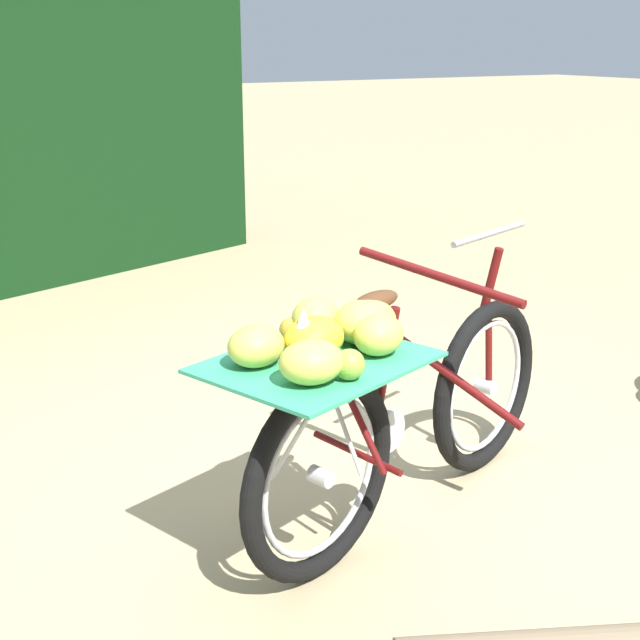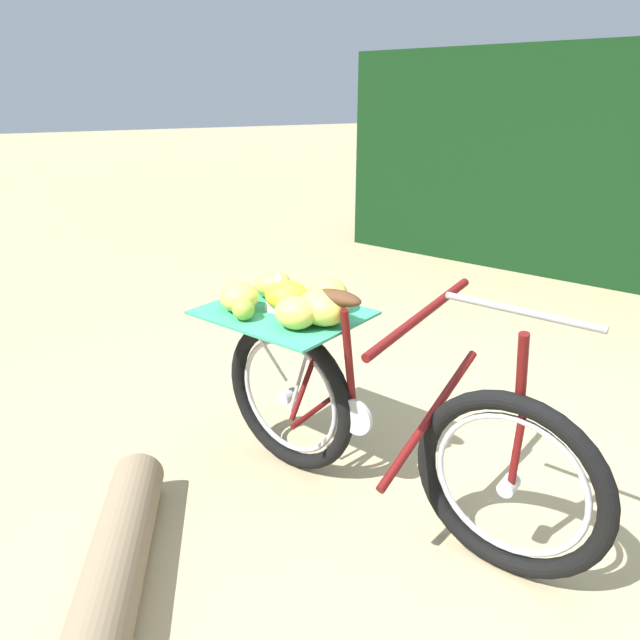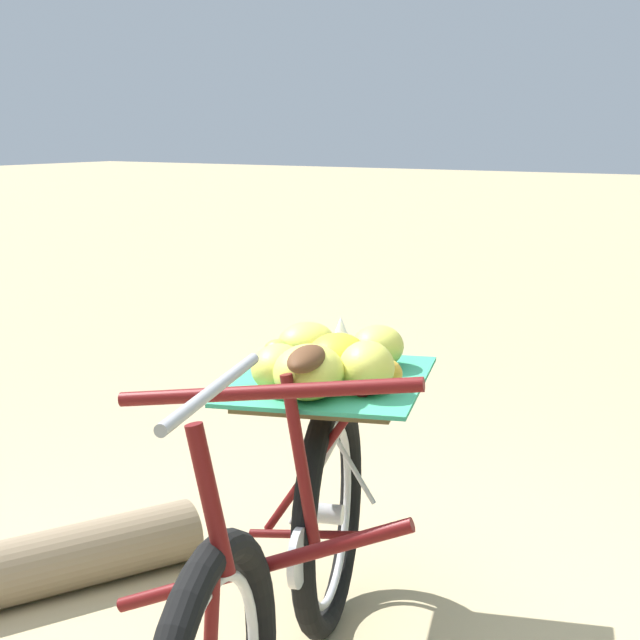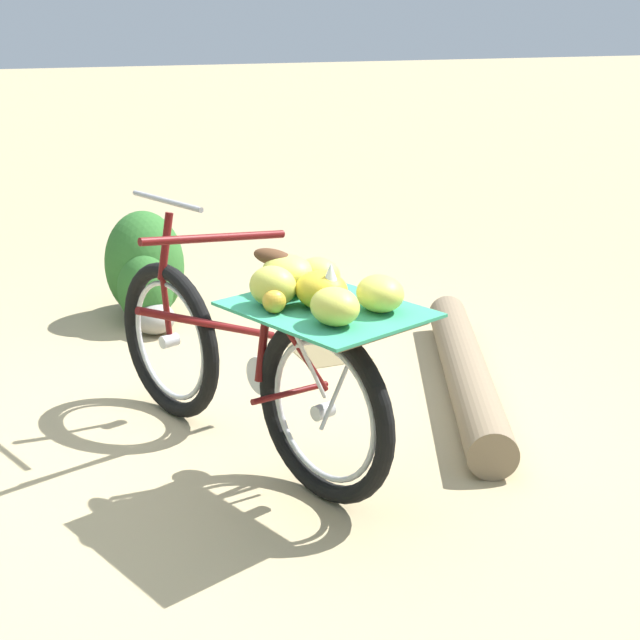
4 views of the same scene
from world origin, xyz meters
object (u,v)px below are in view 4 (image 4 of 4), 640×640
Objects in this scene: fallen_log at (466,371)px; bicycle at (262,347)px; path_stone at (154,318)px; shrub_cluster at (145,272)px.

bicycle is at bearing 106.42° from fallen_log.
bicycle is 1.87m from path_stone.
shrub_cluster is (2.13, 0.01, -0.23)m from bicycle.
bicycle is 0.96× the size of fallen_log.
fallen_log is at bearing -140.13° from path_stone.
bicycle is at bearing -179.65° from shrub_cluster.
bicycle is 5.95× the size of path_stone.
fallen_log is at bearing -92.81° from bicycle.
fallen_log is 1.92m from path_stone.
fallen_log is 6.22× the size of path_stone.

